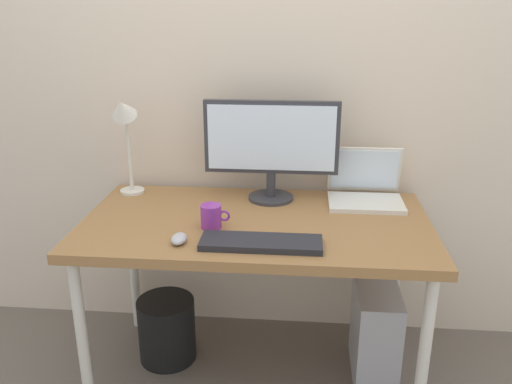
# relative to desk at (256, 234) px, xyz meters

# --- Properties ---
(ground_plane) EXTENTS (6.00, 6.00, 0.00)m
(ground_plane) POSITION_rel_desk_xyz_m (0.00, 0.00, -0.68)
(ground_plane) COLOR #665B51
(back_wall) EXTENTS (4.40, 0.04, 2.60)m
(back_wall) POSITION_rel_desk_xyz_m (0.00, 0.44, 0.62)
(back_wall) COLOR beige
(back_wall) RESTS_ON ground_plane
(desk) EXTENTS (1.40, 0.76, 0.74)m
(desk) POSITION_rel_desk_xyz_m (0.00, 0.00, 0.00)
(desk) COLOR olive
(desk) RESTS_ON ground_plane
(monitor) EXTENTS (0.58, 0.20, 0.44)m
(monitor) POSITION_rel_desk_xyz_m (0.04, 0.25, 0.32)
(monitor) COLOR #333338
(monitor) RESTS_ON desk
(laptop) EXTENTS (0.32, 0.26, 0.23)m
(laptop) POSITION_rel_desk_xyz_m (0.46, 0.26, 0.12)
(laptop) COLOR silver
(laptop) RESTS_ON desk
(desk_lamp) EXTENTS (0.11, 0.16, 0.46)m
(desk_lamp) POSITION_rel_desk_xyz_m (-0.60, 0.25, 0.39)
(desk_lamp) COLOR silver
(desk_lamp) RESTS_ON desk
(keyboard) EXTENTS (0.44, 0.14, 0.02)m
(keyboard) POSITION_rel_desk_xyz_m (0.04, -0.24, 0.07)
(keyboard) COLOR #232328
(keyboard) RESTS_ON desk
(mouse) EXTENTS (0.06, 0.09, 0.03)m
(mouse) POSITION_rel_desk_xyz_m (-0.26, -0.24, 0.08)
(mouse) COLOR #B2B2B7
(mouse) RESTS_ON desk
(coffee_mug) EXTENTS (0.12, 0.08, 0.09)m
(coffee_mug) POSITION_rel_desk_xyz_m (-0.17, -0.09, 0.11)
(coffee_mug) COLOR purple
(coffee_mug) RESTS_ON desk
(computer_tower) EXTENTS (0.18, 0.36, 0.42)m
(computer_tower) POSITION_rel_desk_xyz_m (0.52, 0.05, -0.47)
(computer_tower) COLOR #B2B2B7
(computer_tower) RESTS_ON ground_plane
(wastebasket) EXTENTS (0.26, 0.26, 0.30)m
(wastebasket) POSITION_rel_desk_xyz_m (-0.42, 0.07, -0.53)
(wastebasket) COLOR black
(wastebasket) RESTS_ON ground_plane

